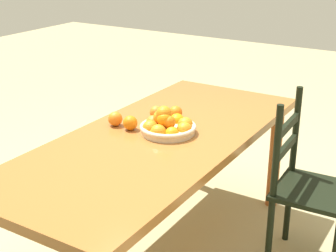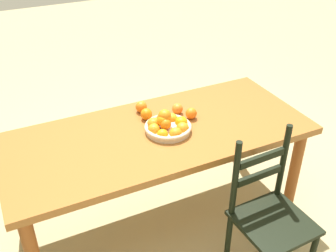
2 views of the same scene
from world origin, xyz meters
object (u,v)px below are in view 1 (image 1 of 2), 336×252
at_px(fruit_bowl, 167,126).
at_px(orange_loose_2, 176,112).
at_px(orange_loose_0, 115,119).
at_px(dining_table, 158,151).
at_px(orange_loose_3, 130,123).
at_px(orange_loose_1, 156,112).
at_px(chair_near_window, 307,190).

height_order(fruit_bowl, orange_loose_2, fruit_bowl).
bearing_deg(fruit_bowl, orange_loose_0, -79.90).
distance_m(dining_table, orange_loose_2, 0.30).
distance_m(dining_table, orange_loose_3, 0.21).
relative_size(orange_loose_2, orange_loose_3, 0.97).
relative_size(fruit_bowl, orange_loose_3, 3.82).
height_order(orange_loose_1, orange_loose_2, orange_loose_2).
xyz_separation_m(dining_table, orange_loose_3, (0.01, -0.17, 0.13)).
distance_m(orange_loose_0, orange_loose_1, 0.25).
relative_size(fruit_bowl, orange_loose_1, 4.02).
xyz_separation_m(orange_loose_1, orange_loose_3, (0.22, -0.02, 0.00)).
height_order(orange_loose_0, orange_loose_2, orange_loose_0).
bearing_deg(chair_near_window, orange_loose_0, 108.93).
bearing_deg(orange_loose_2, orange_loose_0, -40.30).
height_order(orange_loose_1, orange_loose_3, orange_loose_3).
xyz_separation_m(fruit_bowl, orange_loose_0, (0.05, -0.30, -0.00)).
distance_m(orange_loose_2, orange_loose_3, 0.30).
bearing_deg(orange_loose_3, fruit_bowl, 107.68).
xyz_separation_m(orange_loose_1, orange_loose_2, (-0.05, 0.10, 0.00)).
relative_size(orange_loose_0, orange_loose_1, 1.07).
bearing_deg(orange_loose_2, fruit_bowl, 19.24).
xyz_separation_m(orange_loose_0, orange_loose_1, (-0.21, 0.13, -0.00)).
bearing_deg(fruit_bowl, dining_table, -22.52).
bearing_deg(fruit_bowl, chair_near_window, 115.85).
distance_m(dining_table, orange_loose_0, 0.31).
xyz_separation_m(fruit_bowl, orange_loose_2, (-0.21, -0.07, -0.00)).
xyz_separation_m(dining_table, fruit_bowl, (-0.05, 0.02, 0.13)).
distance_m(chair_near_window, orange_loose_2, 0.83).
distance_m(orange_loose_0, orange_loose_2, 0.35).
height_order(dining_table, orange_loose_0, orange_loose_0).
bearing_deg(dining_table, orange_loose_2, -169.02).
distance_m(orange_loose_0, orange_loose_3, 0.11).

